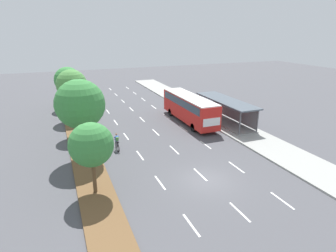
# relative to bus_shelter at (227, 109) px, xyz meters

# --- Properties ---
(ground_plane) EXTENTS (140.00, 140.00, 0.00)m
(ground_plane) POSITION_rel_bus_shelter_xyz_m (-9.53, -11.90, -1.87)
(ground_plane) COLOR #4C4C51
(median_strip) EXTENTS (2.60, 52.00, 0.12)m
(median_strip) POSITION_rel_bus_shelter_xyz_m (-17.83, 8.10, -1.81)
(median_strip) COLOR brown
(median_strip) RESTS_ON ground
(sidewalk_right) EXTENTS (4.50, 52.00, 0.15)m
(sidewalk_right) POSITION_rel_bus_shelter_xyz_m (-0.28, 8.10, -1.79)
(sidewalk_right) COLOR #9E9E99
(sidewalk_right) RESTS_ON ground
(lane_divider_left) EXTENTS (0.14, 45.63, 0.01)m
(lane_divider_left) POSITION_rel_bus_shelter_xyz_m (-13.03, 5.41, -1.86)
(lane_divider_left) COLOR white
(lane_divider_left) RESTS_ON ground
(lane_divider_center) EXTENTS (0.14, 45.63, 0.01)m
(lane_divider_center) POSITION_rel_bus_shelter_xyz_m (-9.53, 5.41, -1.86)
(lane_divider_center) COLOR white
(lane_divider_center) RESTS_ON ground
(lane_divider_right) EXTENTS (0.14, 45.63, 0.01)m
(lane_divider_right) POSITION_rel_bus_shelter_xyz_m (-6.03, 5.41, -1.86)
(lane_divider_right) COLOR white
(lane_divider_right) RESTS_ON ground
(bus_shelter) EXTENTS (2.90, 10.32, 2.86)m
(bus_shelter) POSITION_rel_bus_shelter_xyz_m (0.00, 0.00, 0.00)
(bus_shelter) COLOR gray
(bus_shelter) RESTS_ON sidewalk_right
(bus) EXTENTS (2.54, 11.29, 3.37)m
(bus) POSITION_rel_bus_shelter_xyz_m (-4.28, 2.12, 0.20)
(bus) COLOR red
(bus) RESTS_ON ground
(cyclist) EXTENTS (0.46, 1.82, 1.71)m
(cyclist) POSITION_rel_bus_shelter_xyz_m (-14.71, -3.32, -1.08)
(cyclist) COLOR black
(cyclist) RESTS_ON ground
(median_tree_nearest) EXTENTS (3.09, 3.09, 5.21)m
(median_tree_nearest) POSITION_rel_bus_shelter_xyz_m (-17.87, -10.48, 1.90)
(median_tree_nearest) COLOR brown
(median_tree_nearest) RESTS_ON median_strip
(median_tree_second) EXTENTS (4.31, 4.31, 7.15)m
(median_tree_second) POSITION_rel_bus_shelter_xyz_m (-17.85, -4.13, 3.24)
(median_tree_second) COLOR brown
(median_tree_second) RESTS_ON median_strip
(median_tree_third) EXTENTS (3.11, 3.11, 5.70)m
(median_tree_third) POSITION_rel_bus_shelter_xyz_m (-17.96, 2.22, 2.37)
(median_tree_third) COLOR brown
(median_tree_third) RESTS_ON median_strip
(median_tree_fourth) EXTENTS (3.82, 3.82, 6.42)m
(median_tree_fourth) POSITION_rel_bus_shelter_xyz_m (-17.70, 8.57, 2.75)
(median_tree_fourth) COLOR brown
(median_tree_fourth) RESTS_ON median_strip
(median_tree_fifth) EXTENTS (3.82, 3.82, 6.02)m
(median_tree_fifth) POSITION_rel_bus_shelter_xyz_m (-17.84, 14.91, 2.35)
(median_tree_fifth) COLOR brown
(median_tree_fifth) RESTS_ON median_strip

